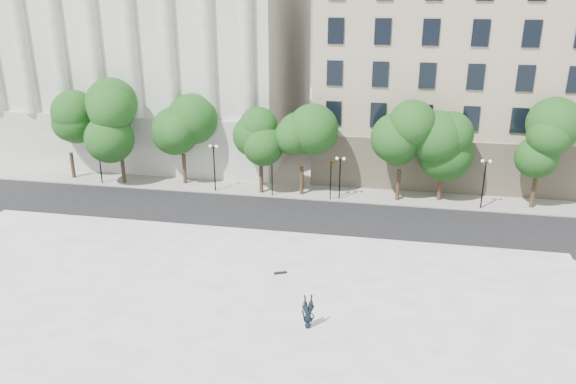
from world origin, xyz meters
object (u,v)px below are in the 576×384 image
Objects in this scene: person_lying at (308,323)px; skateboard at (280,273)px; traffic_light_west at (272,158)px; traffic_light_east at (331,161)px.

skateboard is at bearing 100.80° from person_lying.
traffic_light_west is 0.99× the size of traffic_light_east.
person_lying is 2.34× the size of skateboard.
traffic_light_east is at bearing 0.00° from traffic_light_west.
traffic_light_east is at bearing 78.79° from person_lying.
traffic_light_east is 4.92× the size of skateboard.
traffic_light_west is at bearing -180.00° from traffic_light_east.
traffic_light_east is 15.23m from skateboard.
traffic_light_west is at bearing 92.96° from person_lying.
traffic_light_east reaches higher than person_lying.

